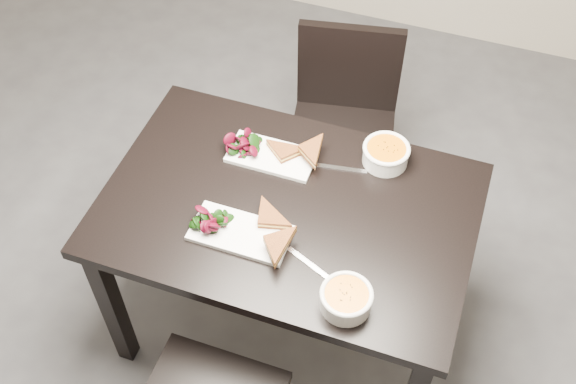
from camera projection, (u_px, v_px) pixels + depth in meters
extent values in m
cube|color=black|center=(288.00, 210.00, 2.26)|extent=(1.20, 0.80, 0.04)
cube|color=black|center=(112.00, 306.00, 2.46)|extent=(0.06, 0.06, 0.71)
cube|color=black|center=(192.00, 170.00, 2.87)|extent=(0.06, 0.06, 0.71)
cube|color=black|center=(452.00, 241.00, 2.64)|extent=(0.06, 0.06, 0.71)
cube|color=black|center=(185.00, 376.00, 2.46)|extent=(0.04, 0.04, 0.41)
cube|color=black|center=(341.00, 138.00, 2.88)|extent=(0.49, 0.49, 0.04)
cube|color=black|center=(292.00, 201.00, 2.96)|extent=(0.05, 0.05, 0.41)
cube|color=black|center=(377.00, 211.00, 2.92)|extent=(0.05, 0.05, 0.41)
cube|color=black|center=(303.00, 140.00, 3.18)|extent=(0.05, 0.05, 0.41)
cube|color=black|center=(382.00, 149.00, 3.15)|extent=(0.05, 0.05, 0.41)
cube|color=black|center=(349.00, 67.00, 2.83)|extent=(0.42, 0.12, 0.40)
cube|color=white|center=(241.00, 233.00, 2.17)|extent=(0.31, 0.16, 0.02)
cylinder|color=white|center=(346.00, 300.00, 1.99)|extent=(0.15, 0.15, 0.06)
cylinder|color=orange|center=(347.00, 295.00, 1.97)|extent=(0.13, 0.13, 0.02)
torus|color=white|center=(347.00, 294.00, 1.97)|extent=(0.15, 0.15, 0.01)
cube|color=silver|center=(311.00, 265.00, 2.10)|extent=(0.17, 0.09, 0.00)
cube|color=white|center=(272.00, 156.00, 2.37)|extent=(0.30, 0.15, 0.01)
cylinder|color=white|center=(386.00, 155.00, 2.34)|extent=(0.15, 0.15, 0.06)
cylinder|color=orange|center=(386.00, 150.00, 2.32)|extent=(0.13, 0.13, 0.02)
torus|color=white|center=(387.00, 148.00, 2.32)|extent=(0.16, 0.16, 0.02)
cube|color=silver|center=(341.00, 168.00, 2.35)|extent=(0.18, 0.04, 0.00)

